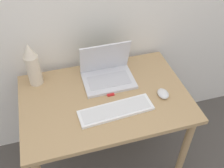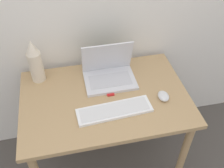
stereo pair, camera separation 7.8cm
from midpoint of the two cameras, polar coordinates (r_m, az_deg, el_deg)
The scene contains 6 objects.
desk at distance 1.75m, azimuth -0.23°, elevation -5.21°, with size 1.07×0.71×0.76m.
laptop at distance 1.76m, azimuth 0.58°, elevation 2.57°, with size 0.34×0.25×0.26m.
keyboard at distance 1.58m, azimuth 1.96°, elevation -5.80°, with size 0.46×0.16×0.02m.
mouse at distance 1.69m, azimuth 12.44°, elevation -2.60°, with size 0.07×0.09×0.04m.
vase at distance 1.76m, azimuth -15.20°, elevation 4.71°, with size 0.09×0.09×0.31m.
mp3_player at distance 1.69m, azimuth 0.90°, elevation -1.91°, with size 0.05×0.06×0.01m.
Camera 2 is at (-0.20, -0.80, 1.96)m, focal length 42.00 mm.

